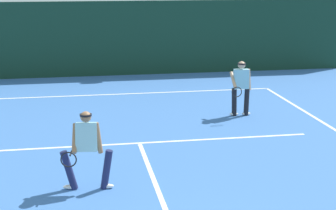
{
  "coord_description": "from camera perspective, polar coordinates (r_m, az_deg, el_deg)",
  "views": [
    {
      "loc": [
        -1.45,
        -5.84,
        4.09
      ],
      "look_at": [
        0.66,
        6.2,
        1.0
      ],
      "focal_mm": 57.2,
      "sensor_mm": 36.0,
      "label": 1
    }
  ],
  "objects": [
    {
      "name": "court_line_baseline_far",
      "position": [
        18.22,
        -5.11,
        1.17
      ],
      "size": [
        10.44,
        0.1,
        0.01
      ],
      "primitive_type": "cube",
      "color": "white",
      "rests_on": "ground_plane"
    },
    {
      "name": "court_line_service",
      "position": [
        13.05,
        -3.06,
        -4.07
      ],
      "size": [
        8.51,
        0.1,
        0.01
      ],
      "primitive_type": "cube",
      "color": "white",
      "rests_on": "ground_plane"
    },
    {
      "name": "court_line_centre",
      "position": [
        10.02,
        -0.76,
        -9.87
      ],
      "size": [
        0.1,
        6.4,
        0.01
      ],
      "primitive_type": "cube",
      "color": "white",
      "rests_on": "ground_plane"
    },
    {
      "name": "player_near",
      "position": [
        10.22,
        -8.67,
        -4.48
      ],
      "size": [
        1.01,
        0.84,
        1.55
      ],
      "rotation": [
        0.0,
        0.0,
        3.03
      ],
      "color": "#1E234C",
      "rests_on": "ground_plane"
    },
    {
      "name": "player_far",
      "position": [
        15.41,
        7.77,
        2.01
      ],
      "size": [
        0.76,
        0.89,
        1.59
      ],
      "rotation": [
        0.0,
        0.0,
        3.11
      ],
      "color": "black",
      "rests_on": "ground_plane"
    },
    {
      "name": "back_fence_windscreen",
      "position": [
        21.33,
        -6.0,
        7.04
      ],
      "size": [
        19.58,
        0.12,
        2.93
      ],
      "primitive_type": "cube",
      "color": "#153626",
      "rests_on": "ground_plane"
    }
  ]
}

